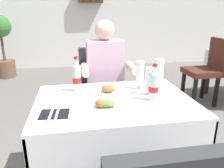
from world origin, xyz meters
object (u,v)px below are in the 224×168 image
Objects in this scene: chair_far_diner_seat at (101,89)px; beer_glass_left at (140,76)px; potted_plant_corner at (2,43)px; plate_far_diner at (110,89)px; cola_bottle_primary at (154,85)px; main_dining_table at (114,123)px; seated_diner_far at (106,77)px; beer_glass_right at (159,74)px; beer_glass_middle at (149,81)px; background_chair_left at (207,67)px; plate_near_camera at (106,105)px; cola_bottle_secondary at (77,76)px; napkin_cutlery_set at (54,114)px.

chair_far_diner_seat is 4.39× the size of beer_glass_left.
plate_far_diner is at bearing -63.11° from potted_plant_corner.
cola_bottle_primary reaches higher than chair_far_diner_seat.
plate_far_diner reaches higher than main_dining_table.
seated_diner_far is 5.35× the size of beer_glass_right.
beer_glass_left is 0.24m from cola_bottle_primary.
chair_far_diner_seat is at bearing 109.80° from beer_glass_middle.
potted_plant_corner is at bearing 148.94° from background_chair_left.
main_dining_table is at bearing -88.14° from plate_far_diner.
potted_plant_corner reaches higher than beer_glass_middle.
beer_glass_right is at bearing 32.85° from plate_near_camera.
plate_far_diner is (-0.00, 0.15, 0.20)m from main_dining_table.
seated_diner_far reaches higher than beer_glass_right.
beer_glass_left is 0.15m from beer_glass_right.
main_dining_table is 1.12× the size of chair_far_diner_seat.
cola_bottle_primary is at bearing -28.57° from cola_bottle_secondary.
plate_far_diner is 3.72m from potted_plant_corner.
plate_near_camera is at bearing -95.04° from chair_far_diner_seat.
seated_diner_far reaches higher than beer_glass_middle.
beer_glass_middle reaches higher than main_dining_table.
beer_glass_middle is 1.06× the size of napkin_cutlery_set.
chair_far_diner_seat is 0.70m from cola_bottle_secondary.
plate_far_diner is 0.23× the size of background_chair_left.
chair_far_diner_seat reaches higher than napkin_cutlery_set.
seated_diner_far reaches higher than napkin_cutlery_set.
potted_plant_corner is (-1.29, 3.64, -0.04)m from napkin_cutlery_set.
chair_far_diner_seat is 4.71× the size of beer_glass_middle.
beer_glass_right is 1.84m from background_chair_left.
beer_glass_right reaches higher than main_dining_table.
beer_glass_middle is (0.27, -0.74, 0.30)m from chair_far_diner_seat.
plate_far_diner is at bearing 39.17° from napkin_cutlery_set.
seated_diner_far is 5.26× the size of plate_near_camera.
beer_glass_right is 0.64m from cola_bottle_secondary.
beer_glass_right is at bearing -58.06° from chair_far_diner_seat.
beer_glass_left reaches higher than chair_far_diner_seat.
seated_diner_far is 4.89× the size of cola_bottle_primary.
cola_bottle_secondary is (-0.25, 0.21, 0.30)m from main_dining_table.
napkin_cutlery_set is 0.20× the size of background_chair_left.
main_dining_table is at bearing 166.25° from cola_bottle_primary.
background_chair_left is (1.62, 0.78, -0.16)m from seated_diner_far.
napkin_cutlery_set is at bearing -156.49° from main_dining_table.
plate_far_diner is 0.30m from beer_glass_middle.
beer_glass_right is 1.22× the size of napkin_cutlery_set.
seated_diner_far is at bearing -154.40° from background_chair_left.
plate_far_diner reaches higher than plate_near_camera.
plate_near_camera is 1.08× the size of beer_glass_left.
seated_diner_far is 0.95m from napkin_cutlery_set.
napkin_cutlery_set is at bearing -141.78° from background_chair_left.
potted_plant_corner is at bearing 115.97° from main_dining_table.
chair_far_diner_seat is at bearing 121.94° from beer_glass_right.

